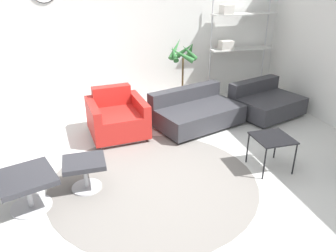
# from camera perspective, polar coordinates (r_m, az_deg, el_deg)

# --- Properties ---
(ground_plane) EXTENTS (12.00, 12.00, 0.00)m
(ground_plane) POSITION_cam_1_polar(r_m,az_deg,el_deg) (4.22, -2.93, -8.95)
(ground_plane) COLOR silver
(wall_back) EXTENTS (12.00, 0.09, 2.80)m
(wall_back) POSITION_cam_1_polar(r_m,az_deg,el_deg) (6.37, -9.19, 15.97)
(wall_back) COLOR silver
(wall_back) RESTS_ON ground_plane
(round_rug) EXTENTS (2.57, 2.57, 0.01)m
(round_rug) POSITION_cam_1_polar(r_m,az_deg,el_deg) (4.14, -2.54, -9.62)
(round_rug) COLOR slate
(round_rug) RESTS_ON ground_plane
(ottoman) EXTENTS (0.48, 0.41, 0.38)m
(ottoman) POSITION_cam_1_polar(r_m,az_deg,el_deg) (4.00, -14.34, -7.01)
(ottoman) COLOR #BCBCC1
(ottoman) RESTS_ON ground_plane
(armchair_red) EXTENTS (0.93, 0.94, 0.73)m
(armchair_red) POSITION_cam_1_polar(r_m,az_deg,el_deg) (5.24, -8.87, 1.27)
(armchair_red) COLOR silver
(armchair_red) RESTS_ON ground_plane
(couch_low) EXTENTS (1.63, 1.29, 0.59)m
(couch_low) POSITION_cam_1_polar(r_m,az_deg,el_deg) (5.57, 4.81, 2.32)
(couch_low) COLOR black
(couch_low) RESTS_ON ground_plane
(couch_second) EXTENTS (1.36, 1.20, 0.59)m
(couch_second) POSITION_cam_1_polar(r_m,az_deg,el_deg) (6.24, 16.58, 3.83)
(couch_second) COLOR black
(couch_second) RESTS_ON ground_plane
(side_table) EXTENTS (0.47, 0.47, 0.46)m
(side_table) POSITION_cam_1_polar(r_m,az_deg,el_deg) (4.41, 17.71, -2.38)
(side_table) COLOR black
(side_table) RESTS_ON ground_plane
(potted_plant) EXTENTS (0.57, 0.62, 1.32)m
(potted_plant) POSITION_cam_1_polar(r_m,az_deg,el_deg) (6.17, 2.52, 8.85)
(potted_plant) COLOR brown
(potted_plant) RESTS_ON ground_plane
(shelf_unit) EXTENTS (1.28, 0.28, 1.95)m
(shelf_unit) POSITION_cam_1_polar(r_m,az_deg,el_deg) (6.80, 11.52, 15.72)
(shelf_unit) COLOR #BCBCC1
(shelf_unit) RESTS_ON ground_plane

